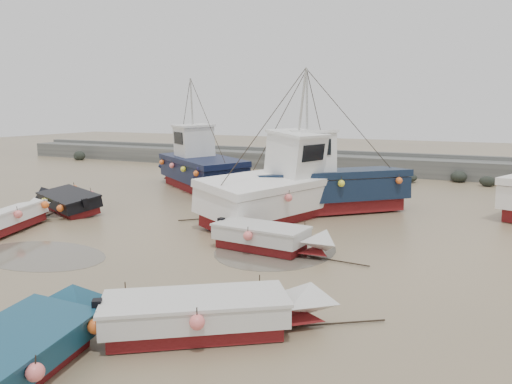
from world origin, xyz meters
TOP-DOWN VIEW (x-y plane):
  - ground at (0.00, 0.00)m, footprint 120.00×120.00m
  - seawall at (0.05, 21.99)m, footprint 60.00×4.92m
  - puddle_a at (-2.82, -2.14)m, footprint 4.65×4.65m
  - puddle_b at (3.62, 1.72)m, footprint 3.88×3.88m
  - puddle_c at (-8.24, 2.99)m, footprint 3.86×3.86m
  - puddle_d at (1.64, 10.86)m, footprint 6.39×6.39m
  - dinghy_0 at (-6.57, -0.03)m, footprint 2.55×5.60m
  - dinghy_2 at (2.68, -7.28)m, footprint 2.30×5.50m
  - dinghy_3 at (4.98, -4.50)m, footprint 5.34×4.08m
  - dinghy_4 at (-7.52, 3.42)m, footprint 6.02×3.37m
  - dinghy_5 at (3.54, 1.49)m, footprint 5.35×2.02m
  - cabin_boat_0 at (-5.58, 11.37)m, footprint 9.31×7.31m
  - cabin_boat_1 at (1.95, 6.41)m, footprint 4.80×10.27m
  - cabin_boat_2 at (2.78, 7.83)m, footprint 8.34×8.02m
  - person at (-3.53, 8.25)m, footprint 0.74×0.70m

SIDE VIEW (x-z plane):
  - ground at x=0.00m, z-range 0.00..0.00m
  - person at x=-3.53m, z-range -0.85..0.85m
  - puddle_a at x=-2.82m, z-range 0.00..0.01m
  - puddle_b at x=3.62m, z-range 0.00..0.01m
  - puddle_c at x=-8.24m, z-range 0.00..0.01m
  - puddle_d at x=1.64m, z-range 0.00..0.01m
  - dinghy_4 at x=-7.52m, z-range -0.17..1.25m
  - dinghy_3 at x=4.98m, z-range -0.17..1.26m
  - dinghy_0 at x=-6.57m, z-range -0.16..1.26m
  - dinghy_2 at x=2.68m, z-range -0.16..1.27m
  - dinghy_5 at x=3.54m, z-range -0.15..1.27m
  - seawall at x=0.05m, z-range -0.12..1.38m
  - cabin_boat_0 at x=-5.58m, z-range -1.79..4.43m
  - cabin_boat_1 at x=1.95m, z-range -1.78..4.44m
  - cabin_boat_2 at x=2.78m, z-range -1.78..4.44m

